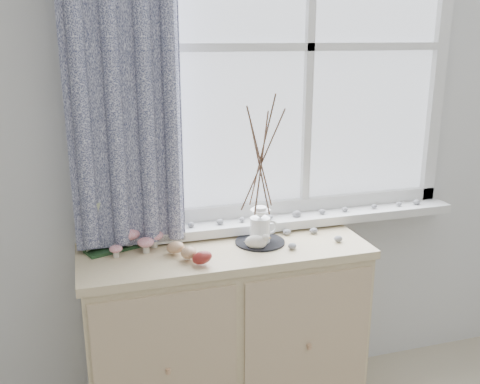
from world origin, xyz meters
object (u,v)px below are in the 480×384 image
Objects in this scene: sideboard at (226,338)px; botanical_book at (119,224)px; toadstool_cluster at (137,237)px; twig_pitcher at (261,158)px.

botanical_book reaches higher than sideboard.
toadstool_cluster is (0.07, -0.01, -0.06)m from botanical_book.
twig_pitcher is (0.51, -0.08, 0.32)m from toadstool_cluster.
toadstool_cluster is 0.60m from twig_pitcher.
twig_pitcher is at bearing -28.03° from botanical_book.
toadstool_cluster reaches higher than sideboard.
sideboard is 3.67× the size of botanical_book.
botanical_book is at bearing 167.01° from sideboard.
toadstool_cluster is 0.35× the size of twig_pitcher.
sideboard is at bearing -32.46° from botanical_book.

